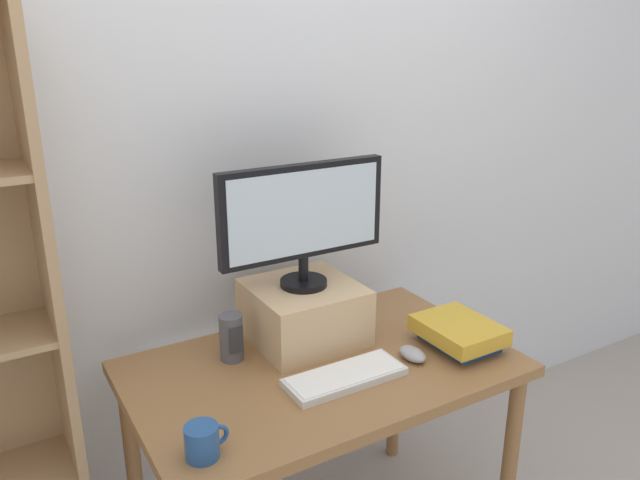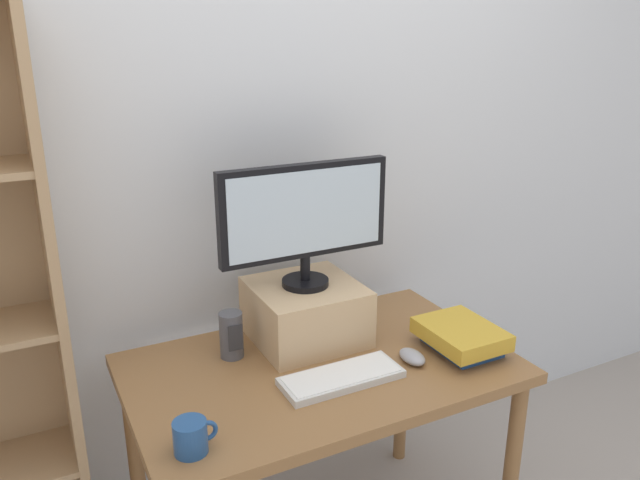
# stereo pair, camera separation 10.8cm
# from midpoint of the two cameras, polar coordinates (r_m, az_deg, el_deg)

# --- Properties ---
(back_wall) EXTENTS (7.00, 0.08, 2.60)m
(back_wall) POSITION_cam_midpoint_polar(r_m,az_deg,el_deg) (2.17, -7.92, 7.65)
(back_wall) COLOR silver
(back_wall) RESTS_ON ground_plane
(desk) EXTENTS (1.16, 0.72, 0.74)m
(desk) POSITION_cam_midpoint_polar(r_m,az_deg,el_deg) (1.99, -1.40, -13.45)
(desk) COLOR olive
(desk) RESTS_ON ground_plane
(riser_box) EXTENTS (0.34, 0.33, 0.19)m
(riser_box) POSITION_cam_midpoint_polar(r_m,az_deg,el_deg) (2.05, -3.00, -6.63)
(riser_box) COLOR tan
(riser_box) RESTS_ON desk
(computer_monitor) EXTENTS (0.56, 0.15, 0.40)m
(computer_monitor) POSITION_cam_midpoint_polar(r_m,az_deg,el_deg) (1.94, -3.15, 2.13)
(computer_monitor) COLOR black
(computer_monitor) RESTS_ON riser_box
(keyboard) EXTENTS (0.36, 0.14, 0.02)m
(keyboard) POSITION_cam_midpoint_polar(r_m,az_deg,el_deg) (1.86, 0.60, -12.40)
(keyboard) COLOR silver
(keyboard) RESTS_ON desk
(computer_mouse) EXTENTS (0.06, 0.10, 0.04)m
(computer_mouse) POSITION_cam_midpoint_polar(r_m,az_deg,el_deg) (1.98, 6.89, -10.33)
(computer_mouse) COLOR #99999E
(computer_mouse) RESTS_ON desk
(book_stack) EXTENTS (0.21, 0.26, 0.08)m
(book_stack) POSITION_cam_midpoint_polar(r_m,az_deg,el_deg) (2.06, 11.10, -8.35)
(book_stack) COLOR navy
(book_stack) RESTS_ON desk
(coffee_mug) EXTENTS (0.11, 0.08, 0.08)m
(coffee_mug) POSITION_cam_midpoint_polar(r_m,az_deg,el_deg) (1.59, -12.68, -17.56)
(coffee_mug) COLOR #234C84
(coffee_mug) RESTS_ON desk
(desk_speaker) EXTENTS (0.07, 0.08, 0.15)m
(desk_speaker) POSITION_cam_midpoint_polar(r_m,az_deg,el_deg) (1.96, -9.69, -8.80)
(desk_speaker) COLOR #4C4C51
(desk_speaker) RESTS_ON desk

